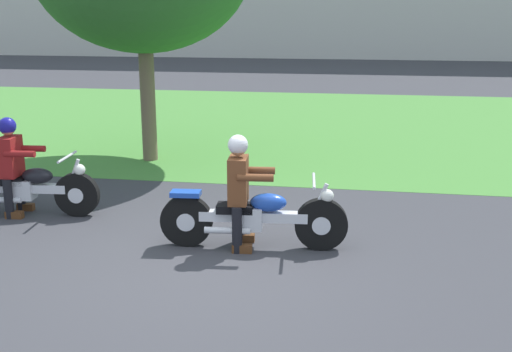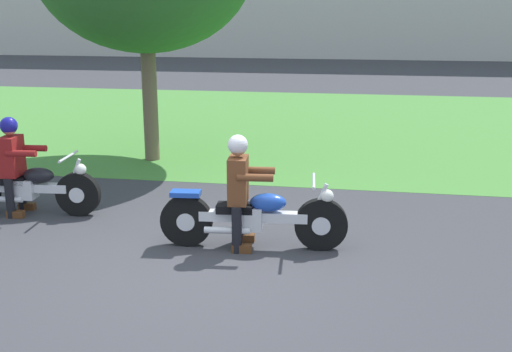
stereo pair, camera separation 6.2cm
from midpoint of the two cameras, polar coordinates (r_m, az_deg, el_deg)
ground at (r=7.06m, az=-5.09°, el=-8.48°), size 120.00×120.00×0.00m
grass_verge at (r=16.06m, az=3.60°, el=4.91°), size 60.00×12.00×0.01m
motorcycle_lead at (r=7.49m, az=0.03°, el=-3.79°), size 2.28×0.66×0.88m
rider_lead at (r=7.39m, az=-1.28°, el=-0.62°), size 0.57×0.49×1.40m
motorcycle_follow at (r=9.29m, az=-20.07°, el=-1.03°), size 2.09×0.66×0.87m
rider_follow at (r=9.26m, az=-21.24°, el=1.54°), size 0.57×0.49×1.39m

